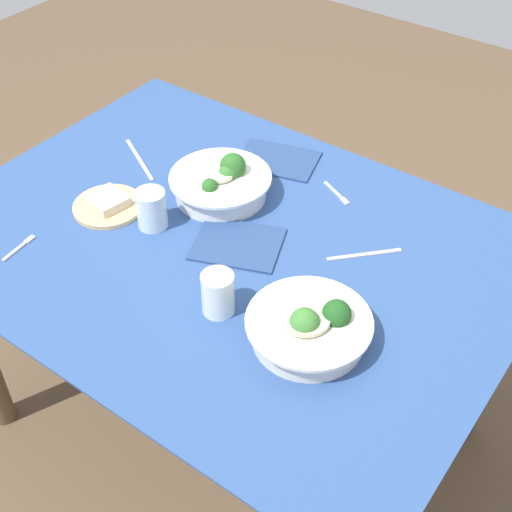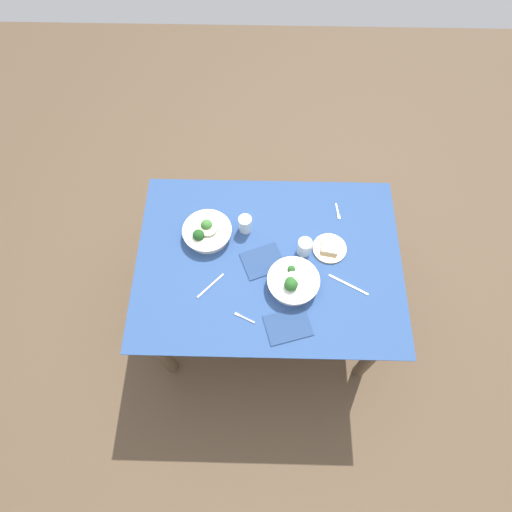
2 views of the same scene
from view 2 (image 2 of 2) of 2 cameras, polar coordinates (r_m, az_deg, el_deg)
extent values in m
plane|color=brown|center=(2.94, 1.31, -7.04)|extent=(6.00, 6.00, 0.00)
cube|color=#2D4C84|center=(2.27, 1.69, -0.58)|extent=(1.39, 1.03, 0.01)
cube|color=brown|center=(2.28, 1.68, -0.75)|extent=(1.35, 1.00, 0.02)
cylinder|color=brown|center=(2.54, -12.26, -12.38)|extent=(0.07, 0.07, 0.70)
cylinder|color=brown|center=(2.56, 14.91, -12.80)|extent=(0.07, 0.07, 0.70)
cylinder|color=brown|center=(2.84, -10.31, 3.45)|extent=(0.07, 0.07, 0.70)
cylinder|color=brown|center=(2.86, 13.34, 2.97)|extent=(0.07, 0.07, 0.70)
cylinder|color=silver|center=(2.33, -6.43, 3.05)|extent=(0.23, 0.23, 0.05)
cylinder|color=silver|center=(2.30, -6.50, 3.41)|extent=(0.26, 0.26, 0.01)
sphere|color=#1E511E|center=(2.28, -7.60, 2.74)|extent=(0.06, 0.06, 0.06)
sphere|color=#3D7A33|center=(2.30, -6.54, 4.06)|extent=(0.06, 0.06, 0.06)
sphere|color=#286023|center=(2.31, -6.54, 3.91)|extent=(0.06, 0.06, 0.06)
cylinder|color=beige|center=(2.30, -6.38, 3.73)|extent=(0.10, 0.10, 0.01)
cylinder|color=white|center=(2.19, 4.90, -3.51)|extent=(0.24, 0.24, 0.05)
cylinder|color=white|center=(2.16, 4.97, -3.18)|extent=(0.26, 0.26, 0.01)
sphere|color=#286023|center=(2.12, 4.64, -3.79)|extent=(0.07, 0.07, 0.07)
sphere|color=#286023|center=(2.17, 4.70, -1.74)|extent=(0.04, 0.04, 0.04)
sphere|color=#33702D|center=(2.14, 4.57, -3.36)|extent=(0.05, 0.05, 0.05)
cylinder|color=beige|center=(2.15, 4.94, -2.92)|extent=(0.07, 0.07, 0.01)
cylinder|color=#D6B27A|center=(2.32, 9.67, 0.98)|extent=(0.18, 0.18, 0.01)
cube|color=beige|center=(2.30, 9.74, 1.20)|extent=(0.10, 0.10, 0.03)
cylinder|color=silver|center=(2.26, 6.41, 1.18)|extent=(0.07, 0.07, 0.10)
cylinder|color=silver|center=(2.31, -1.44, 4.25)|extent=(0.07, 0.07, 0.10)
cube|color=#B7B7BC|center=(2.46, 10.67, 6.09)|extent=(0.02, 0.08, 0.00)
cube|color=#B7B7BC|center=(2.44, 10.88, 5.09)|extent=(0.02, 0.03, 0.00)
cube|color=#B7B7BC|center=(2.13, -1.16, -8.35)|extent=(0.08, 0.04, 0.00)
cube|color=#B7B7BC|center=(2.14, -2.47, -7.72)|extent=(0.03, 0.02, 0.00)
cube|color=#B7B7BC|center=(2.21, -6.03, -3.92)|extent=(0.13, 0.14, 0.00)
cube|color=#B7B7BC|center=(2.25, 12.12, -3.73)|extent=(0.20, 0.11, 0.00)
cube|color=navy|center=(2.13, 4.25, -9.18)|extent=(0.25, 0.21, 0.01)
cube|color=navy|center=(2.26, 0.91, -0.67)|extent=(0.25, 0.23, 0.01)
camera|label=1|loc=(2.36, -22.78, 36.31)|focal=49.67mm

